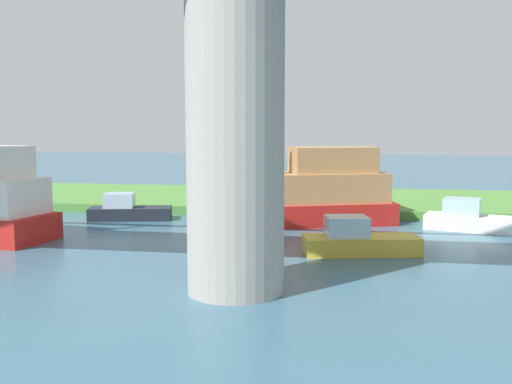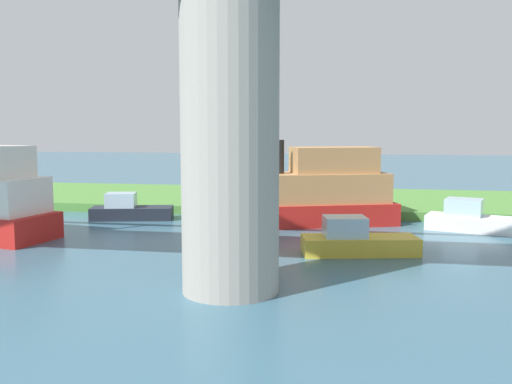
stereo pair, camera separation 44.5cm
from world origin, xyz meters
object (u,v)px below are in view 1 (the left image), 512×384
mooring_post (240,199)px  skiff_small (128,210)px  bridge_pylon (235,125)px  houseboat_blue (358,240)px  motorboat_white (317,193)px  person_on_bank (247,193)px  riverboat_paddlewheel (472,219)px

mooring_post → skiff_small: bearing=25.8°
mooring_post → bridge_pylon: bearing=100.6°
skiff_small → houseboat_blue: size_ratio=0.97×
motorboat_white → person_on_bank: bearing=-35.4°
mooring_post → riverboat_paddlewheel: 12.68m
motorboat_white → houseboat_blue: bearing=106.7°
motorboat_white → skiff_small: motorboat_white is taller
motorboat_white → riverboat_paddlewheel: 7.81m
mooring_post → motorboat_white: bearing=151.8°
motorboat_white → riverboat_paddlewheel: bearing=175.0°
bridge_pylon → person_on_bank: bridge_pylon is taller
mooring_post → riverboat_paddlewheel: riverboat_paddlewheel is taller
person_on_bank → motorboat_white: size_ratio=0.15×
houseboat_blue → person_on_bank: bearing=-57.4°
bridge_pylon → mooring_post: size_ratio=11.78×
bridge_pylon → person_on_bank: 16.61m
bridge_pylon → riverboat_paddlewheel: (-9.41, -12.21, -4.55)m
skiff_small → person_on_bank: bearing=-150.8°
person_on_bank → motorboat_white: motorboat_white is taller
bridge_pylon → motorboat_white: size_ratio=1.12×
motorboat_white → skiff_small: 10.42m
skiff_small → riverboat_paddlewheel: bearing=178.9°
person_on_bank → riverboat_paddlewheel: person_on_bank is taller
bridge_pylon → skiff_small: size_ratio=2.19×
skiff_small → houseboat_blue: houseboat_blue is taller
mooring_post → skiff_small: 6.42m
motorboat_white → riverboat_paddlewheel: motorboat_white is taller
person_on_bank → mooring_post: 0.71m
motorboat_white → skiff_small: (10.35, 0.33, -1.11)m
mooring_post → skiff_small: (5.77, 2.78, -0.41)m
person_on_bank → riverboat_paddlewheel: (-12.00, 3.72, -0.64)m
riverboat_paddlewheel → bridge_pylon: bearing=52.4°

